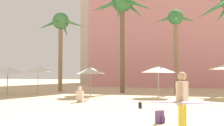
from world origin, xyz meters
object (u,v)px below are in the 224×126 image
object	(u,v)px
palm_tree_left	(122,8)
person_mid_left	(81,97)
person_mid_right	(182,101)
beach_towel	(193,123)
cafe_umbrella_4	(38,69)
cafe_umbrella_2	(90,71)
backpack	(160,117)
palm_tree_right	(60,27)
palm_tree_center	(176,25)
cafe_umbrella_5	(8,70)
cafe_umbrella_3	(158,69)

from	to	relation	value
palm_tree_left	person_mid_left	distance (m)	10.39
palm_tree_left	person_mid_right	distance (m)	16.80
palm_tree_left	beach_towel	size ratio (longest dim) A/B	4.94
cafe_umbrella_4	beach_towel	distance (m)	14.44
cafe_umbrella_2	backpack	world-z (taller)	cafe_umbrella_2
palm_tree_right	cafe_umbrella_2	xyz separation A→B (m)	(4.22, -3.37, -4.05)
palm_tree_center	cafe_umbrella_4	bearing A→B (deg)	-158.97
cafe_umbrella_4	person_mid_right	bearing A→B (deg)	-44.81
palm_tree_right	cafe_umbrella_5	bearing A→B (deg)	-119.78
palm_tree_right	person_mid_left	size ratio (longest dim) A/B	7.41
cafe_umbrella_3	person_mid_right	world-z (taller)	cafe_umbrella_3
palm_tree_left	cafe_umbrella_4	xyz separation A→B (m)	(-5.79, -3.82, -5.29)
cafe_umbrella_5	cafe_umbrella_3	bearing A→B (deg)	2.02
cafe_umbrella_2	palm_tree_left	bearing A→B (deg)	61.48
backpack	cafe_umbrella_5	bearing A→B (deg)	171.50
palm_tree_left	backpack	distance (m)	15.46
cafe_umbrella_5	person_mid_left	bearing A→B (deg)	-25.26
cafe_umbrella_3	beach_towel	distance (m)	9.49
palm_tree_right	cafe_umbrella_4	size ratio (longest dim) A/B	2.90
backpack	palm_tree_center	bearing A→B (deg)	116.45
palm_tree_center	person_mid_right	world-z (taller)	palm_tree_center
person_mid_left	cafe_umbrella_2	bearing A→B (deg)	11.90
cafe_umbrella_4	beach_towel	size ratio (longest dim) A/B	1.41
palm_tree_right	backpack	distance (m)	17.73
cafe_umbrella_4	cafe_umbrella_5	bearing A→B (deg)	-175.27
palm_tree_left	person_mid_left	size ratio (longest dim) A/B	8.93
palm_tree_left	person_mid_right	world-z (taller)	palm_tree_left
cafe_umbrella_3	backpack	size ratio (longest dim) A/B	5.54
palm_tree_right	cafe_umbrella_5	xyz separation A→B (m)	(-2.42, -4.23, -4.00)
palm_tree_right	backpack	world-z (taller)	palm_tree_right
palm_tree_right	person_mid_left	distance (m)	11.03
cafe_umbrella_3	cafe_umbrella_4	bearing A→B (deg)	-178.75
palm_tree_right	person_mid_right	world-z (taller)	palm_tree_right
beach_towel	person_mid_right	distance (m)	2.22
palm_tree_right	person_mid_right	bearing A→B (deg)	-53.30
cafe_umbrella_2	cafe_umbrella_4	world-z (taller)	cafe_umbrella_4
palm_tree_left	cafe_umbrella_2	bearing A→B (deg)	-118.52
palm_tree_center	backpack	size ratio (longest dim) A/B	16.37
cafe_umbrella_3	person_mid_left	size ratio (longest dim) A/B	2.37
palm_tree_right	cafe_umbrella_5	size ratio (longest dim) A/B	2.85
beach_towel	person_mid_left	size ratio (longest dim) A/B	1.81
palm_tree_left	cafe_umbrella_5	distance (m)	10.73
palm_tree_left	cafe_umbrella_4	world-z (taller)	palm_tree_left
person_mid_left	cafe_umbrella_3	bearing A→B (deg)	-46.44
palm_tree_center	palm_tree_right	world-z (taller)	palm_tree_right
palm_tree_right	cafe_umbrella_2	bearing A→B (deg)	-38.63
person_mid_left	person_mid_right	world-z (taller)	person_mid_right
cafe_umbrella_4	beach_towel	xyz separation A→B (m)	(11.23, -8.86, -1.98)
palm_tree_right	cafe_umbrella_3	distance (m)	10.84
palm_tree_right	cafe_umbrella_5	distance (m)	6.31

